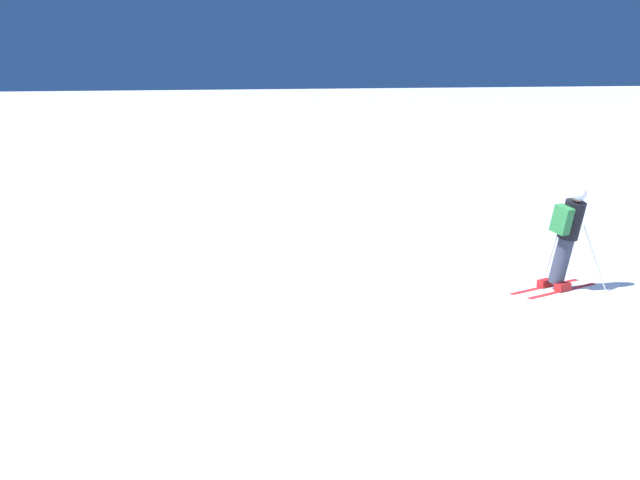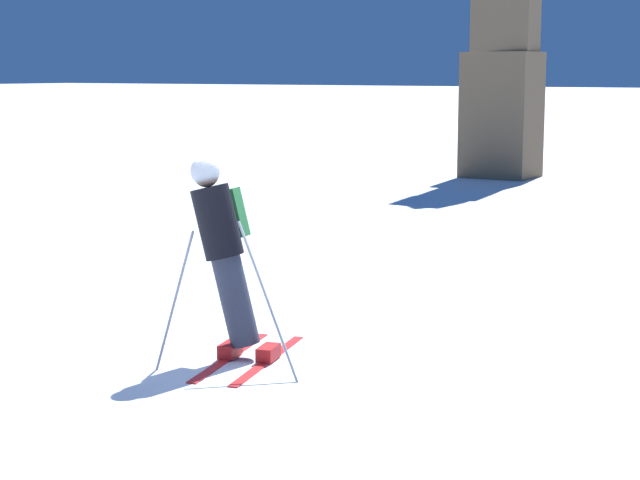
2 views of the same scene
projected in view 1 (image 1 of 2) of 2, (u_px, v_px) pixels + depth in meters
name	position (u px, v px, depth m)	size (l,w,h in m)	color
ground_plane	(568.00, 294.00, 14.51)	(300.00, 300.00, 0.00)	white
skier	(567.00, 232.00, 14.44)	(1.32, 1.76, 1.81)	red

